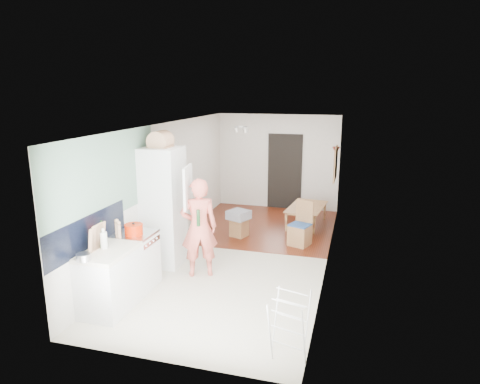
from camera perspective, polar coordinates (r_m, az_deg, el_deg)
The scene contains 32 objects.
room_shell at distance 8.02m, azimuth 0.40°, elevation -0.02°, with size 3.20×7.00×2.50m, color silver, non-canonical shape.
floor at distance 8.41m, azimuth 0.39°, elevation -8.32°, with size 3.20×7.00×0.01m, color beige.
wood_floor_overlay at distance 10.09m, azimuth 3.15°, elevation -4.49°, with size 3.20×3.30×0.01m, color maroon.
sage_wall_panel at distance 6.73m, azimuth -17.39°, elevation 1.93°, with size 0.02×3.00×1.30m, color slate.
tile_splashback at distance 6.47m, azimuth -19.54°, elevation -5.13°, with size 0.02×1.90×0.50m, color black.
doorway_recess at distance 11.36m, azimuth 5.98°, elevation 2.69°, with size 0.90×0.04×2.00m, color black.
base_cabinet at distance 6.58m, azimuth -16.95°, elevation -11.37°, with size 0.60×0.90×0.86m, color silver.
worktop at distance 6.40m, azimuth -17.24°, elevation -7.63°, with size 0.62×0.92×0.06m, color beige.
range_cooker at distance 7.16m, azimuth -13.74°, elevation -8.97°, with size 0.60×0.60×0.88m, color silver.
cooker_top at distance 7.00m, azimuth -13.95°, elevation -5.49°, with size 0.60×0.60×0.04m, color #B8B7BA.
fridge_housing at distance 7.79m, azimuth -10.18°, elevation -1.98°, with size 0.66×0.66×2.15m, color silver.
fridge_door at distance 7.17m, azimuth -6.97°, elevation 0.68°, with size 0.56×0.04×0.70m, color silver.
fridge_interior at distance 7.55m, azimuth -8.21°, elevation 1.31°, with size 0.02×0.52×0.66m, color white.
pinboard at distance 9.57m, azimuth 12.63°, elevation 3.72°, with size 0.03×0.90×0.70m, color tan.
pinboard_frame at distance 9.57m, azimuth 12.54°, elevation 3.73°, with size 0.01×0.94×0.74m, color #A27C46.
wall_sconce at distance 10.18m, azimuth 12.67°, elevation 5.44°, with size 0.18×0.18×0.16m, color maroon.
person at distance 7.23m, azimuth -5.50°, elevation -3.61°, with size 0.74×0.48×2.02m, color #DC6354.
dining_table at distance 10.12m, azimuth 8.98°, elevation -3.42°, with size 1.16×0.65×0.41m, color #A27C46.
dining_chair at distance 8.80m, azimuth 8.02°, elevation -4.27°, with size 0.39×0.39×0.92m, color #A27C46, non-canonical shape.
stool at distance 9.31m, azimuth -0.10°, elevation -4.75°, with size 0.32×0.32×0.41m, color #A27C46, non-canonical shape.
grey_drape at distance 9.18m, azimuth -0.19°, elevation -3.06°, with size 0.41×0.41×0.18m, color gray.
drying_rack at distance 5.34m, azimuth 6.56°, elevation -17.40°, with size 0.41×0.37×0.80m, color silver, non-canonical shape.
bread_bin at distance 7.59m, azimuth -10.56°, elevation 6.66°, with size 0.39×0.37×0.20m, color tan, non-canonical shape.
red_casserole at distance 6.89m, azimuth -13.98°, elevation -4.86°, with size 0.29×0.29×0.17m, color red.
steel_pan at distance 6.10m, azimuth -20.12°, elevation -8.15°, with size 0.19×0.19×0.10m, color #B8B7BA.
held_bottle at distance 7.01m, azimuth -5.59°, elevation -3.46°, with size 0.06×0.06×0.28m, color #183D1B.
bottle_a at distance 6.46m, azimuth -17.99°, elevation -5.90°, with size 0.06×0.06×0.28m, color #183D1B.
bottle_b at distance 6.49m, azimuth -17.88°, elevation -5.62°, with size 0.07×0.07×0.31m, color #183D1B.
bottle_c at distance 6.42m, azimuth -17.71°, elevation -6.15°, with size 0.10×0.10×0.24m, color silver.
pepper_mill_front at distance 6.79m, azimuth -15.82°, elevation -5.09°, with size 0.06×0.06×0.21m, color tan.
pepper_mill_back at distance 6.82m, azimuth -16.05°, elevation -4.92°, with size 0.06×0.06×0.23m, color tan.
chopping_boards at distance 6.36m, azimuth -18.56°, elevation -5.74°, with size 0.04×0.28×0.38m, color tan, non-canonical shape.
Camera 1 is at (2.04, -7.52, 3.14)m, focal length 32.00 mm.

